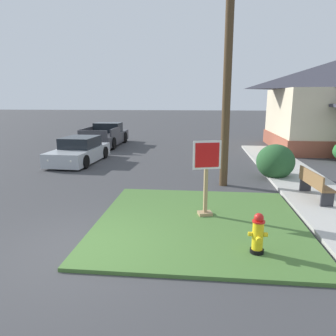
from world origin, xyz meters
name	(u,v)px	position (x,y,z in m)	size (l,w,h in m)	color
ground_plane	(87,250)	(0.00, 0.00, 0.00)	(160.00, 160.00, 0.00)	#3D3D3F
grass_corner_patch	(199,222)	(2.34, 1.73, 0.04)	(5.15, 5.22, 0.08)	#477033
sidewalk_strip	(300,181)	(6.11, 6.10, 0.06)	(2.20, 17.51, 0.12)	#B2AFA8
fire_hydrant	(258,234)	(3.49, 0.10, 0.47)	(0.38, 0.34, 0.84)	black
stop_sign	(206,180)	(2.48, 2.11, 1.05)	(0.72, 0.37, 2.00)	#A3845B
manhole_cover	(134,202)	(0.33, 3.23, 0.01)	(0.70, 0.70, 0.02)	black
parked_sedan_silver	(79,151)	(-3.65, 9.07, 0.54)	(2.05, 4.21, 1.25)	#ADB2B7
pickup_truck_charcoal	(106,136)	(-4.03, 14.82, 0.62)	(2.14, 5.30, 1.48)	#38383D
street_bench	(314,183)	(5.80, 3.81, 0.59)	(0.53, 1.74, 0.85)	brown
utility_pole	(229,22)	(3.19, 5.45, 5.58)	(1.42, 0.29, 10.79)	#4C3823
shrub_by_curb	(275,162)	(5.28, 6.67, 0.68)	(1.48, 1.48, 1.37)	#28562D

